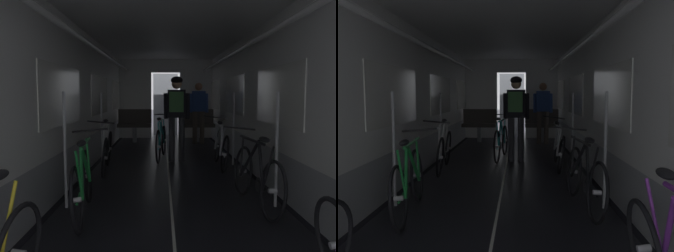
% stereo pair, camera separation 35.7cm
% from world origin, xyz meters
% --- Properties ---
extents(train_car_shell, '(3.14, 12.34, 2.57)m').
position_xyz_m(train_car_shell, '(-0.00, 3.60, 1.70)').
color(train_car_shell, black).
rests_on(train_car_shell, ground).
extents(bench_seat_far_left, '(0.98, 0.51, 0.95)m').
position_xyz_m(bench_seat_far_left, '(-0.90, 8.07, 0.57)').
color(bench_seat_far_left, gray).
rests_on(bench_seat_far_left, ground).
extents(bench_seat_far_right, '(0.98, 0.51, 0.95)m').
position_xyz_m(bench_seat_far_right, '(0.90, 8.07, 0.57)').
color(bench_seat_far_right, gray).
rests_on(bench_seat_far_right, ground).
extents(bicycle_white, '(0.44, 1.69, 0.95)m').
position_xyz_m(bicycle_white, '(-1.09, 4.14, 0.38)').
color(bicycle_white, black).
rests_on(bicycle_white, ground).
extents(bicycle_green, '(0.44, 1.69, 0.95)m').
position_xyz_m(bicycle_green, '(-1.00, 1.80, 0.38)').
color(bicycle_green, black).
rests_on(bicycle_green, ground).
extents(bicycle_black, '(0.45, 1.69, 0.95)m').
position_xyz_m(bicycle_black, '(1.02, 2.09, 0.38)').
color(bicycle_black, black).
rests_on(bicycle_black, ground).
extents(bicycle_silver, '(0.44, 1.69, 0.95)m').
position_xyz_m(bicycle_silver, '(0.99, 4.44, 0.38)').
color(bicycle_silver, black).
rests_on(bicycle_silver, ground).
extents(person_cyclist_aisle, '(0.54, 0.41, 1.73)m').
position_xyz_m(person_cyclist_aisle, '(0.18, 5.05, 1.07)').
color(person_cyclist_aisle, '#2D2D33').
rests_on(person_cyclist_aisle, ground).
extents(bicycle_teal_in_aisle, '(0.44, 1.68, 0.93)m').
position_xyz_m(bicycle_teal_in_aisle, '(-0.13, 5.32, 0.38)').
color(bicycle_teal_in_aisle, black).
rests_on(bicycle_teal_in_aisle, ground).
extents(person_standing_near_bench, '(0.53, 0.23, 1.69)m').
position_xyz_m(person_standing_near_bench, '(0.90, 7.70, 0.98)').
color(person_standing_near_bench, brown).
rests_on(person_standing_near_bench, ground).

